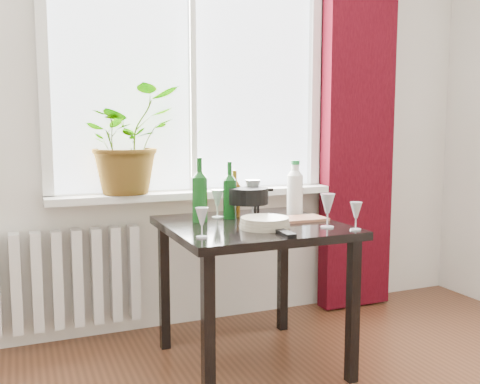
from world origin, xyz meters
name	(u,v)px	position (x,y,z in m)	size (l,w,h in m)	color
window	(191,63)	(0.00, 2.22, 1.60)	(1.72, 0.08, 1.62)	white
windowsill	(196,194)	(0.00, 2.15, 0.82)	(1.72, 0.20, 0.04)	white
curtain	(358,116)	(1.12, 2.12, 1.30)	(0.50, 0.12, 2.56)	#33040C
radiator	(68,278)	(-0.75, 2.18, 0.38)	(0.80, 0.10, 0.55)	silver
table	(252,241)	(0.10, 1.55, 0.65)	(0.85, 0.85, 0.74)	black
potted_plant	(127,140)	(-0.40, 2.17, 1.15)	(0.55, 0.48, 0.61)	#2B7D21
wine_bottle_left	(200,189)	(-0.13, 1.70, 0.91)	(0.08, 0.08, 0.34)	#0D4512
wine_bottle_right	(230,190)	(0.05, 1.73, 0.89)	(0.07, 0.07, 0.31)	#0C3F12
bottle_amber	(235,193)	(0.10, 1.77, 0.87)	(0.06, 0.06, 0.26)	brown
cleaning_bottle	(295,187)	(0.43, 1.71, 0.89)	(0.09, 0.09, 0.31)	silver
wineglass_front_right	(328,210)	(0.39, 1.30, 0.82)	(0.07, 0.07, 0.17)	#B3B7C0
wineglass_far_right	(356,216)	(0.48, 1.20, 0.81)	(0.06, 0.06, 0.14)	#B7BDC5
wineglass_back_center	(253,197)	(0.19, 1.75, 0.84)	(0.09, 0.09, 0.21)	#B2BCC0
wineglass_back_left	(217,203)	(0.00, 1.77, 0.82)	(0.07, 0.07, 0.15)	silver
wineglass_front_left	(202,222)	(-0.25, 1.31, 0.81)	(0.06, 0.06, 0.14)	silver
plate_stack	(265,223)	(0.10, 1.40, 0.77)	(0.24, 0.24, 0.05)	#BDB49C
fondue_pot	(248,203)	(0.14, 1.69, 0.82)	(0.24, 0.21, 0.16)	black
tv_remote	(285,233)	(0.12, 1.23, 0.75)	(0.05, 0.16, 0.02)	black
cutting_board	(300,219)	(0.37, 1.54, 0.75)	(0.26, 0.17, 0.01)	#9B6246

